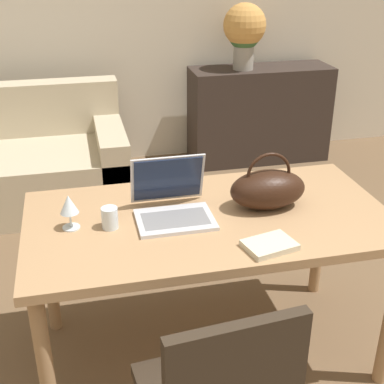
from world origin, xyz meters
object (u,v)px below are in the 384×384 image
(wine_glass, at_px, (69,206))
(laptop, at_px, (172,200))
(drinking_glass, at_px, (110,218))
(flower_vase, at_px, (244,30))
(handbag, at_px, (268,189))

(wine_glass, bearing_deg, laptop, 4.34)
(drinking_glass, relative_size, wine_glass, 0.61)
(laptop, relative_size, wine_glass, 2.16)
(laptop, distance_m, flower_vase, 2.48)
(drinking_glass, height_order, flower_vase, flower_vase)
(laptop, height_order, flower_vase, flower_vase)
(laptop, distance_m, drinking_glass, 0.28)
(drinking_glass, xyz_separation_m, handbag, (0.68, 0.03, 0.04))
(handbag, bearing_deg, laptop, 175.67)
(laptop, relative_size, handbag, 0.96)
(wine_glass, relative_size, flower_vase, 0.28)
(handbag, distance_m, flower_vase, 2.36)
(drinking_glass, bearing_deg, flower_vase, 60.43)
(drinking_glass, distance_m, wine_glass, 0.17)
(handbag, bearing_deg, flower_vase, 74.74)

